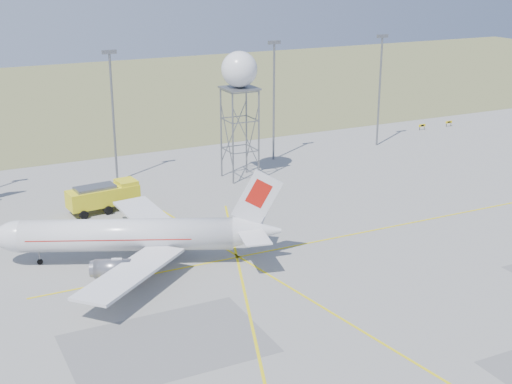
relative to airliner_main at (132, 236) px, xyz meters
name	(u,v)px	position (x,y,z in m)	size (l,w,h in m)	color
ground	(447,371)	(17.27, -33.86, -3.43)	(400.00, 400.00, 0.00)	#999893
grass_strip	(74,97)	(17.27, 106.14, -3.42)	(400.00, 120.00, 0.03)	olive
mast_b	(113,105)	(7.27, 32.14, 8.64)	(2.20, 0.50, 20.50)	slate
mast_c	(274,91)	(35.27, 32.14, 8.64)	(2.20, 0.50, 20.50)	slate
mast_d	(380,81)	(57.27, 32.14, 8.64)	(2.20, 0.50, 20.50)	slate
taxi_sign_near	(422,126)	(72.87, 38.14, -2.54)	(1.60, 0.17, 1.20)	black
taxi_sign_far	(449,122)	(79.87, 38.14, -2.54)	(1.60, 0.17, 1.20)	black
airliner_main	(132,236)	(0.00, 0.00, 0.00)	(31.29, 29.15, 11.20)	silver
radar_tower	(240,108)	(25.31, 24.72, 7.89)	(5.57, 5.57, 20.18)	slate
fire_truck	(105,198)	(1.90, 19.13, -1.54)	(10.12, 4.75, 3.94)	yellow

